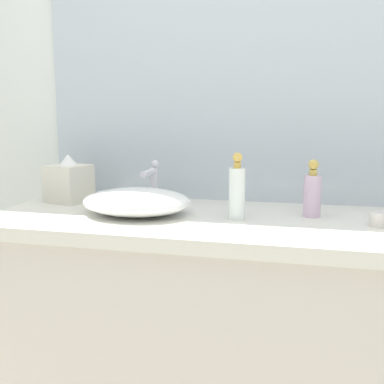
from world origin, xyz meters
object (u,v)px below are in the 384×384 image
object	(u,v)px
tissue_box	(69,181)
lotion_bottle	(237,191)
sink_basin	(137,202)
soap_dispenser	(312,193)
candle_jar	(378,219)

from	to	relation	value
tissue_box	lotion_bottle	bearing A→B (deg)	-12.64
sink_basin	soap_dispenser	distance (m)	0.57
lotion_bottle	tissue_box	world-z (taller)	lotion_bottle
sink_basin	tissue_box	xyz separation A→B (m)	(-0.33, 0.15, 0.03)
sink_basin	candle_jar	distance (m)	0.74
sink_basin	candle_jar	world-z (taller)	sink_basin
lotion_bottle	tissue_box	size ratio (longest dim) A/B	1.17
sink_basin	lotion_bottle	distance (m)	0.33
soap_dispenser	sink_basin	bearing A→B (deg)	-169.53
tissue_box	sink_basin	bearing A→B (deg)	-25.01
soap_dispenser	candle_jar	distance (m)	0.22
soap_dispenser	tissue_box	xyz separation A→B (m)	(-0.89, 0.05, -0.00)
sink_basin	lotion_bottle	world-z (taller)	lotion_bottle
tissue_box	soap_dispenser	bearing A→B (deg)	-3.23
soap_dispenser	tissue_box	distance (m)	0.89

